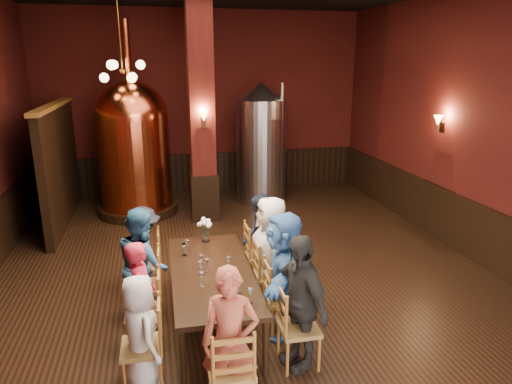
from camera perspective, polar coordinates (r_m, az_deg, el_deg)
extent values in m
plane|color=black|center=(7.51, -1.58, -10.02)|extent=(10.00, 10.00, 0.00)
cube|color=#4D1510|center=(11.73, -6.52, 10.90)|extent=(8.00, 0.02, 4.50)
cube|color=#4D1510|center=(2.32, 23.45, -12.67)|extent=(8.00, 0.02, 4.50)
cube|color=#4D1510|center=(8.53, 25.92, 7.42)|extent=(0.02, 10.00, 4.50)
cube|color=black|center=(8.90, 24.34, -3.75)|extent=(0.08, 9.90, 1.00)
cube|color=black|center=(11.97, -6.23, 2.52)|extent=(7.90, 0.08, 1.00)
cube|color=#4D1510|center=(9.52, -6.82, 9.67)|extent=(0.58, 0.58, 4.50)
cube|color=black|center=(10.21, -23.28, 2.93)|extent=(0.22, 3.50, 2.40)
cube|color=black|center=(5.88, -5.57, -10.09)|extent=(1.04, 2.41, 0.06)
cylinder|color=black|center=(5.07, -9.14, -19.91)|extent=(0.07, 0.07, 0.69)
cylinder|color=black|center=(5.16, 1.22, -18.95)|extent=(0.07, 0.07, 0.69)
cylinder|color=black|center=(7.05, -10.16, -9.01)|extent=(0.07, 0.07, 0.69)
cylinder|color=black|center=(7.11, -2.98, -8.51)|extent=(0.07, 0.07, 0.69)
imported|color=silver|center=(5.04, -14.24, -16.63)|extent=(0.59, 0.71, 1.25)
imported|color=#BB2038|center=(5.59, -14.06, -12.50)|extent=(0.33, 0.50, 1.35)
imported|color=#25547C|center=(6.14, -13.94, -8.81)|extent=(0.57, 0.82, 1.54)
imported|color=black|center=(6.79, -13.73, -7.25)|extent=(0.58, 0.90, 1.33)
imported|color=black|center=(5.14, 5.47, -13.48)|extent=(0.64, 0.98, 1.56)
imported|color=#3A6BAF|center=(5.70, 3.46, -10.09)|extent=(0.83, 1.55, 1.59)
imported|color=silver|center=(6.28, 1.86, -7.56)|extent=(0.51, 0.78, 1.57)
imported|color=black|center=(6.91, 0.53, -6.01)|extent=(0.42, 0.72, 1.41)
imported|color=#A34836|center=(4.53, -3.23, -18.26)|extent=(0.63, 0.51, 1.51)
cylinder|color=black|center=(10.61, -14.46, -1.99)|extent=(1.74, 1.74, 0.19)
cylinder|color=#D25830|center=(10.33, -14.87, 3.62)|extent=(1.71, 1.71, 1.93)
sphere|color=#D25830|center=(10.17, -15.26, 8.93)|extent=(1.54, 1.54, 1.54)
cylinder|color=#D25830|center=(10.11, -15.85, 16.54)|extent=(0.15, 0.15, 1.26)
cylinder|color=#B2B2B7|center=(10.86, 0.62, 5.07)|extent=(1.52, 1.52, 2.43)
cone|color=#B2B2B7|center=(10.67, 0.65, 12.53)|extent=(1.17, 1.17, 0.39)
cylinder|color=#B2B2B7|center=(10.54, 3.19, 6.05)|extent=(0.08, 0.08, 2.73)
cylinder|color=white|center=(6.74, -6.35, -5.39)|extent=(0.11, 0.11, 0.19)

